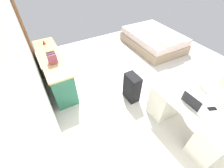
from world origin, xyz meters
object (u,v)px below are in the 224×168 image
at_px(suitcase_black, 132,88).
at_px(computer_mouse, 180,92).
at_px(credenza, 55,70).
at_px(laptop, 192,102).
at_px(figurine_small, 44,42).
at_px(desk, 188,117).
at_px(cell_phone_near_laptop, 212,109).
at_px(office_chair, 219,94).
at_px(bed, 153,40).

bearing_deg(suitcase_black, computer_mouse, -157.58).
xyz_separation_m(credenza, laptop, (-2.40, -1.60, 0.39)).
bearing_deg(suitcase_black, figurine_small, 34.02).
xyz_separation_m(desk, cell_phone_near_laptop, (-0.20, -0.13, 0.36)).
xyz_separation_m(credenza, computer_mouse, (-2.13, -1.64, 0.35)).
distance_m(suitcase_black, laptop, 1.24).
distance_m(office_chair, laptop, 1.06).
bearing_deg(suitcase_black, credenza, 44.45).
bearing_deg(computer_mouse, office_chair, -104.82).
bearing_deg(bed, suitcase_black, 128.44).
distance_m(bed, figurine_small, 3.33).
relative_size(credenza, suitcase_black, 2.84).
height_order(credenza, suitcase_black, credenza).
bearing_deg(computer_mouse, credenza, 36.47).
relative_size(suitcase_black, computer_mouse, 6.33).
distance_m(cell_phone_near_laptop, figurine_small, 3.67).
distance_m(bed, suitcase_black, 2.51).
bearing_deg(office_chair, figurine_small, 41.26).
bearing_deg(desk, figurine_small, 29.07).
distance_m(credenza, laptop, 2.91).
height_order(bed, laptop, laptop).
height_order(desk, credenza, credenza).
distance_m(laptop, computer_mouse, 0.27).
xyz_separation_m(credenza, cell_phone_near_laptop, (-2.61, -1.80, 0.34)).
bearing_deg(desk, laptop, 73.29).
bearing_deg(cell_phone_near_laptop, laptop, 65.89).
bearing_deg(office_chair, laptop, 91.55).
xyz_separation_m(suitcase_black, laptop, (-1.10, -0.32, 0.47)).
distance_m(office_chair, suitcase_black, 1.69).
distance_m(suitcase_black, figurine_small, 2.34).
distance_m(desk, suitcase_black, 1.18).
bearing_deg(laptop, office_chair, -88.45).
xyz_separation_m(office_chair, cell_phone_near_laptop, (-0.24, 0.79, 0.32)).
xyz_separation_m(laptop, cell_phone_near_laptop, (-0.22, -0.20, -0.04)).
bearing_deg(figurine_small, computer_mouse, -148.94).
bearing_deg(figurine_small, laptop, -151.74).
xyz_separation_m(office_chair, bed, (2.63, -0.66, -0.18)).
bearing_deg(cell_phone_near_laptop, bed, -3.55).
distance_m(desk, cell_phone_near_laptop, 0.43).
height_order(office_chair, cell_phone_near_laptop, office_chair).
bearing_deg(computer_mouse, suitcase_black, 21.73).
xyz_separation_m(credenza, bed, (0.27, -3.25, -0.16)).
xyz_separation_m(cell_phone_near_laptop, figurine_small, (3.20, 1.80, 0.11)).
xyz_separation_m(desk, computer_mouse, (0.28, 0.03, 0.37)).
relative_size(desk, credenza, 0.81).
distance_m(bed, computer_mouse, 2.94).
bearing_deg(suitcase_black, desk, -161.52).
bearing_deg(credenza, suitcase_black, -135.21).
bearing_deg(cell_phone_near_laptop, credenza, 57.82).
bearing_deg(figurine_small, credenza, -179.85).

